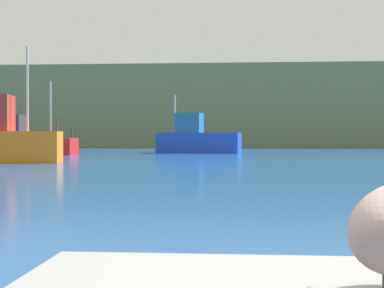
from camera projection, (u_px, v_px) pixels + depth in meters
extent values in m
cube|color=#6B7A51|center=(249.00, 108.00, 70.06)|extent=(140.00, 13.41, 8.51)
cube|color=red|center=(16.00, 146.00, 41.75)|extent=(7.88, 2.22, 1.08)
cube|color=#2D333D|center=(1.00, 127.00, 41.81)|extent=(3.04, 1.59, 1.52)
cylinder|color=#B2B2B2|center=(51.00, 110.00, 41.52)|extent=(0.12, 0.12, 3.73)
cylinder|color=#3F382D|center=(72.00, 133.00, 41.43)|extent=(0.10, 0.10, 0.70)
cube|color=blue|center=(199.00, 143.00, 45.24)|extent=(6.07, 2.69, 1.44)
cube|color=#1E6099|center=(189.00, 123.00, 45.37)|extent=(1.98, 1.90, 1.41)
cylinder|color=#B2B2B2|center=(175.00, 114.00, 45.60)|extent=(0.12, 0.12, 2.70)
cylinder|color=#B2B2B2|center=(27.00, 89.00, 30.16)|extent=(0.12, 0.12, 4.02)
cylinder|color=#3F382D|center=(57.00, 124.00, 30.31)|extent=(0.10, 0.10, 0.70)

